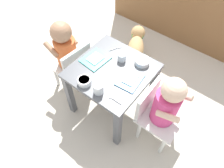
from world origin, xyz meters
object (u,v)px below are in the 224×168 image
(seated_child_right, at_px, (165,105))
(water_cup_right, at_px, (98,89))
(food_tray_left, at_px, (95,59))
(spoon_by_left_tray, at_px, (114,99))
(dog, at_px, (136,46))
(cereal_bowl_left_side, at_px, (142,61))
(veggie_bowl_far, at_px, (84,81))
(dining_table, at_px, (112,78))
(spoon_by_right_tray, at_px, (116,48))
(food_tray_right, at_px, (130,80))
(seated_child_left, at_px, (67,50))
(water_cup_left, at_px, (121,57))

(seated_child_right, distance_m, water_cup_right, 0.43)
(food_tray_left, distance_m, spoon_by_left_tray, 0.36)
(seated_child_right, height_order, dog, seated_child_right)
(cereal_bowl_left_side, bearing_deg, seated_child_right, -30.89)
(seated_child_right, xyz_separation_m, food_tray_left, (-0.58, -0.01, 0.05))
(veggie_bowl_far, bearing_deg, dining_table, 71.28)
(spoon_by_right_tray, bearing_deg, food_tray_left, -104.38)
(food_tray_right, bearing_deg, veggie_bowl_far, -137.82)
(dining_table, height_order, veggie_bowl_far, veggie_bowl_far)
(dining_table, height_order, dog, dining_table)
(food_tray_left, height_order, food_tray_right, same)
(seated_child_left, bearing_deg, spoon_by_left_tray, -14.95)
(dining_table, height_order, spoon_by_right_tray, spoon_by_right_tray)
(seated_child_left, bearing_deg, food_tray_right, 2.86)
(cereal_bowl_left_side, relative_size, spoon_by_right_tray, 1.09)
(water_cup_right, distance_m, veggie_bowl_far, 0.12)
(dining_table, bearing_deg, water_cup_right, -76.13)
(food_tray_left, bearing_deg, seated_child_right, 0.51)
(dining_table, relative_size, food_tray_left, 2.72)
(dog, bearing_deg, veggie_bowl_far, -84.33)
(dining_table, bearing_deg, veggie_bowl_far, -108.72)
(seated_child_right, height_order, spoon_by_left_tray, seated_child_right)
(dining_table, distance_m, food_tray_right, 0.18)
(dog, xyz_separation_m, spoon_by_right_tray, (0.04, -0.37, 0.27))
(cereal_bowl_left_side, bearing_deg, veggie_bowl_far, -117.76)
(seated_child_left, bearing_deg, food_tray_left, 6.05)
(dining_table, bearing_deg, spoon_by_right_tray, 119.21)
(dining_table, height_order, water_cup_left, water_cup_left)
(food_tray_right, xyz_separation_m, cereal_bowl_left_side, (-0.02, 0.18, 0.01))
(veggie_bowl_far, bearing_deg, food_tray_left, 112.51)
(seated_child_right, relative_size, food_tray_left, 3.53)
(seated_child_left, relative_size, food_tray_left, 3.48)
(water_cup_right, bearing_deg, spoon_by_left_tray, 7.03)
(dog, bearing_deg, food_tray_right, -61.95)
(spoon_by_left_tray, relative_size, spoon_by_right_tray, 1.04)
(food_tray_right, bearing_deg, seated_child_right, 1.09)
(water_cup_left, xyz_separation_m, cereal_bowl_left_side, (0.14, 0.06, -0.01))
(spoon_by_left_tray, bearing_deg, dog, 112.33)
(food_tray_left, bearing_deg, water_cup_right, -44.46)
(water_cup_left, relative_size, cereal_bowl_left_side, 0.57)
(dining_table, bearing_deg, food_tray_right, -1.26)
(dining_table, height_order, food_tray_left, food_tray_left)
(dining_table, distance_m, food_tray_left, 0.18)
(veggie_bowl_far, bearing_deg, spoon_by_right_tray, 95.08)
(seated_child_left, distance_m, water_cup_left, 0.45)
(water_cup_right, relative_size, veggie_bowl_far, 0.82)
(dog, distance_m, water_cup_right, 0.84)
(veggie_bowl_far, bearing_deg, dog, 95.67)
(spoon_by_left_tray, bearing_deg, water_cup_left, 118.61)
(seated_child_left, relative_size, veggie_bowl_far, 7.56)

